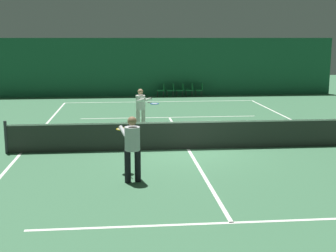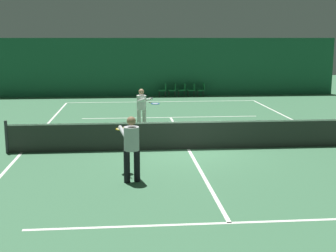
% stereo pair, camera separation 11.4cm
% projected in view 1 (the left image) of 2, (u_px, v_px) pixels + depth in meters
% --- Properties ---
extents(ground_plane, '(60.00, 60.00, 0.00)m').
position_uv_depth(ground_plane, '(188.00, 149.00, 15.76)').
color(ground_plane, '#3D704C').
extents(backdrop_curtain, '(23.00, 0.12, 3.68)m').
position_uv_depth(backdrop_curtain, '(156.00, 67.00, 29.76)').
color(backdrop_curtain, '#1E5B3D').
rests_on(backdrop_curtain, ground).
extents(court_line_baseline_far, '(11.00, 0.10, 0.00)m').
position_uv_depth(court_line_baseline_far, '(160.00, 102.00, 27.40)').
color(court_line_baseline_far, white).
rests_on(court_line_baseline_far, ground).
extents(court_line_service_far, '(8.25, 0.10, 0.00)m').
position_uv_depth(court_line_service_far, '(169.00, 117.00, 22.02)').
color(court_line_service_far, white).
rests_on(court_line_service_far, ground).
extents(court_line_service_near, '(8.25, 0.10, 0.00)m').
position_uv_depth(court_line_service_near, '(232.00, 223.00, 9.50)').
color(court_line_service_near, white).
rests_on(court_line_service_near, ground).
extents(court_line_sideline_left, '(0.10, 23.80, 0.00)m').
position_uv_depth(court_line_sideline_left, '(21.00, 153.00, 15.24)').
color(court_line_sideline_left, white).
rests_on(court_line_sideline_left, ground).
extents(court_line_centre, '(0.10, 12.80, 0.00)m').
position_uv_depth(court_line_centre, '(188.00, 149.00, 15.76)').
color(court_line_centre, white).
rests_on(court_line_centre, ground).
extents(tennis_net, '(12.00, 0.10, 1.07)m').
position_uv_depth(tennis_net, '(188.00, 134.00, 15.67)').
color(tennis_net, '#2D332D').
rests_on(tennis_net, ground).
extents(player_near, '(0.70, 1.42, 1.73)m').
position_uv_depth(player_near, '(132.00, 144.00, 12.04)').
color(player_near, black).
rests_on(player_near, ground).
extents(player_far, '(1.00, 1.34, 1.66)m').
position_uv_depth(player_far, '(141.00, 106.00, 18.95)').
color(player_far, beige).
rests_on(player_far, ground).
extents(courtside_chair_0, '(0.44, 0.44, 0.84)m').
position_uv_depth(courtside_chair_0, '(162.00, 89.00, 29.50)').
color(courtside_chair_0, '#2D2D2D').
rests_on(courtside_chair_0, ground).
extents(courtside_chair_1, '(0.44, 0.44, 0.84)m').
position_uv_depth(courtside_chair_1, '(171.00, 89.00, 29.56)').
color(courtside_chair_1, '#2D2D2D').
rests_on(courtside_chair_1, ground).
extents(courtside_chair_2, '(0.44, 0.44, 0.84)m').
position_uv_depth(courtside_chair_2, '(181.00, 89.00, 29.61)').
color(courtside_chair_2, '#2D2D2D').
rests_on(courtside_chair_2, ground).
extents(courtside_chair_3, '(0.44, 0.44, 0.84)m').
position_uv_depth(courtside_chair_3, '(190.00, 89.00, 29.67)').
color(courtside_chair_3, '#2D2D2D').
rests_on(courtside_chair_3, ground).
extents(courtside_chair_4, '(0.44, 0.44, 0.84)m').
position_uv_depth(courtside_chair_4, '(200.00, 89.00, 29.73)').
color(courtside_chair_4, '#2D2D2D').
rests_on(courtside_chair_4, ground).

